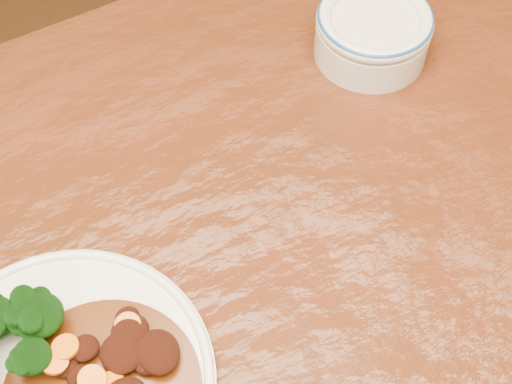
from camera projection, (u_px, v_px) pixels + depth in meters
name	position (u px, v px, depth m)	size (l,w,h in m)	color
dining_table	(217.00, 352.00, 0.73)	(1.52, 0.94, 0.75)	#4D1D0D
dip_bowl	(373.00, 32.00, 0.83)	(0.14, 0.14, 0.06)	beige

